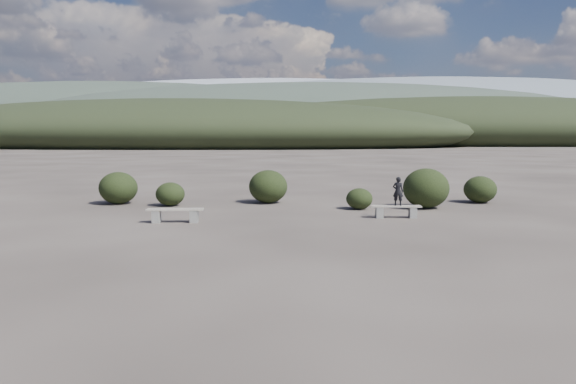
{
  "coord_description": "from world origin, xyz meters",
  "views": [
    {
      "loc": [
        -0.03,
        -12.36,
        2.82
      ],
      "look_at": [
        -0.58,
        3.5,
        1.1
      ],
      "focal_mm": 35.0,
      "sensor_mm": 36.0,
      "label": 1
    }
  ],
  "objects": [
    {
      "name": "shrub_f",
      "position": [
        -7.4,
        9.1,
        0.63
      ],
      "size": [
        1.48,
        1.48,
        1.25
      ],
      "primitive_type": "ellipsoid",
      "color": "black",
      "rests_on": "ground"
    },
    {
      "name": "bench_right",
      "position": [
        2.87,
        5.89,
        0.25
      ],
      "size": [
        1.63,
        0.37,
        0.41
      ],
      "rotation": [
        0.0,
        0.0,
        0.02
      ],
      "color": "slate",
      "rests_on": "ground"
    },
    {
      "name": "shrub_c",
      "position": [
        1.85,
        7.92,
        0.38
      ],
      "size": [
        0.96,
        0.96,
        0.77
      ],
      "primitive_type": "ellipsoid",
      "color": "black",
      "rests_on": "ground"
    },
    {
      "name": "bench_left",
      "position": [
        -4.13,
        4.72,
        0.26
      ],
      "size": [
        1.76,
        0.5,
        0.43
      ],
      "rotation": [
        0.0,
        0.0,
        0.08
      ],
      "color": "slate",
      "rests_on": "ground"
    },
    {
      "name": "shrub_b",
      "position": [
        -1.58,
        9.6,
        0.65
      ],
      "size": [
        1.52,
        1.52,
        1.3
      ],
      "primitive_type": "ellipsoid",
      "color": "black",
      "rests_on": "ground"
    },
    {
      "name": "ground",
      "position": [
        0.0,
        0.0,
        0.0
      ],
      "size": [
        1200.0,
        1200.0,
        0.0
      ],
      "primitive_type": "plane",
      "color": "#332C27",
      "rests_on": "ground"
    },
    {
      "name": "shrub_d",
      "position": [
        4.33,
        8.32,
        0.73
      ],
      "size": [
        1.68,
        1.68,
        1.47
      ],
      "primitive_type": "ellipsoid",
      "color": "black",
      "rests_on": "ground"
    },
    {
      "name": "shrub_e",
      "position": [
        6.8,
        9.95,
        0.53
      ],
      "size": [
        1.27,
        1.27,
        1.06
      ],
      "primitive_type": "ellipsoid",
      "color": "black",
      "rests_on": "ground"
    },
    {
      "name": "seated_person",
      "position": [
        2.92,
        5.89,
        0.88
      ],
      "size": [
        0.39,
        0.3,
        0.95
      ],
      "primitive_type": "imported",
      "rotation": [
        0.0,
        0.0,
        2.89
      ],
      "color": "black",
      "rests_on": "bench_right"
    },
    {
      "name": "shrub_a",
      "position": [
        -5.24,
        8.61,
        0.45
      ],
      "size": [
        1.09,
        1.09,
        0.9
      ],
      "primitive_type": "ellipsoid",
      "color": "black",
      "rests_on": "ground"
    },
    {
      "name": "mountain_ridges",
      "position": [
        -7.48,
        339.06,
        10.84
      ],
      "size": [
        500.0,
        400.0,
        56.0
      ],
      "color": "black",
      "rests_on": "ground"
    }
  ]
}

